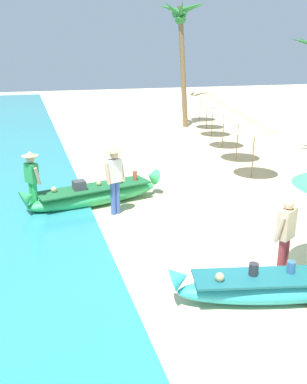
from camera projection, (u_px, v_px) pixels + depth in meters
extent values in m
plane|color=beige|center=(272.00, 261.00, 9.14)|extent=(80.00, 80.00, 0.00)
ellipsoid|color=#33B2BC|center=(280.00, 289.00, 7.63)|extent=(3.76, 1.48, 0.48)
cone|color=#33B2BC|center=(180.00, 278.00, 7.42)|extent=(0.49, 0.49, 0.49)
cube|color=#1C6267|center=(281.00, 277.00, 7.56)|extent=(3.18, 1.37, 0.04)
sphere|color=tan|center=(220.00, 277.00, 7.37)|extent=(0.17, 0.17, 0.17)
cylinder|color=#2D2D33|center=(254.00, 270.00, 7.54)|extent=(0.17, 0.17, 0.24)
cylinder|color=#386699|center=(291.00, 268.00, 7.62)|extent=(0.15, 0.15, 0.24)
ellipsoid|color=#38B760|center=(95.00, 196.00, 12.32)|extent=(3.98, 1.76, 0.53)
cone|color=#38B760|center=(152.00, 176.00, 13.14)|extent=(0.54, 0.58, 0.56)
cone|color=#38B760|center=(28.00, 197.00, 11.29)|extent=(0.54, 0.58, 0.56)
cube|color=#1E6435|center=(95.00, 187.00, 12.23)|extent=(3.38, 1.62, 0.04)
sphere|color=tan|center=(54.00, 190.00, 11.76)|extent=(0.17, 0.17, 0.17)
cube|color=#424247|center=(79.00, 185.00, 11.96)|extent=(0.38, 0.36, 0.27)
sphere|color=tan|center=(99.00, 184.00, 12.33)|extent=(0.15, 0.15, 0.15)
sphere|color=tan|center=(119.00, 180.00, 12.56)|extent=(0.19, 0.19, 0.19)
cylinder|color=#B74C38|center=(135.00, 176.00, 12.80)|extent=(0.13, 0.13, 0.30)
cylinder|color=#3D5BA8|center=(117.00, 197.00, 11.63)|extent=(0.14, 0.14, 0.92)
cylinder|color=#3D5BA8|center=(113.00, 198.00, 11.55)|extent=(0.14, 0.14, 0.92)
cube|color=silver|center=(114.00, 171.00, 11.34)|extent=(0.42, 0.33, 0.62)
cylinder|color=tan|center=(122.00, 171.00, 11.48)|extent=(0.16, 0.22, 0.56)
cylinder|color=tan|center=(108.00, 174.00, 11.21)|extent=(0.16, 0.22, 0.56)
sphere|color=tan|center=(114.00, 155.00, 11.21)|extent=(0.22, 0.22, 0.22)
cylinder|color=tan|center=(114.00, 152.00, 11.18)|extent=(0.44, 0.44, 0.02)
cone|color=tan|center=(114.00, 149.00, 11.16)|extent=(0.26, 0.26, 0.12)
cylinder|color=#B2383D|center=(281.00, 260.00, 8.23)|extent=(0.14, 0.14, 0.88)
cylinder|color=#B2383D|center=(285.00, 258.00, 8.32)|extent=(0.14, 0.14, 0.88)
cube|color=beige|center=(287.00, 224.00, 8.04)|extent=(0.42, 0.37, 0.58)
cylinder|color=beige|center=(279.00, 230.00, 7.92)|extent=(0.17, 0.22, 0.53)
cylinder|color=beige|center=(291.00, 223.00, 8.23)|extent=(0.17, 0.22, 0.53)
sphere|color=beige|center=(289.00, 203.00, 7.91)|extent=(0.22, 0.22, 0.22)
cylinder|color=green|center=(32.00, 198.00, 11.63)|extent=(0.14, 0.14, 0.90)
cylinder|color=green|center=(35.00, 199.00, 11.54)|extent=(0.14, 0.14, 0.90)
cube|color=green|center=(31.00, 173.00, 11.36)|extent=(0.38, 0.42, 0.52)
cylinder|color=tan|center=(27.00, 173.00, 11.53)|extent=(0.20, 0.18, 0.48)
cylinder|color=tan|center=(37.00, 176.00, 11.25)|extent=(0.20, 0.18, 0.48)
sphere|color=tan|center=(30.00, 159.00, 11.23)|extent=(0.22, 0.22, 0.22)
cylinder|color=tan|center=(30.00, 156.00, 11.21)|extent=(0.44, 0.44, 0.02)
cone|color=tan|center=(30.00, 153.00, 11.19)|extent=(0.26, 0.26, 0.12)
cylinder|color=#8E6B47|center=(253.00, 151.00, 14.74)|extent=(0.04, 0.04, 1.90)
cone|color=tan|center=(255.00, 127.00, 14.49)|extent=(1.60, 1.60, 0.32)
cylinder|color=#8E6B47|center=(237.00, 137.00, 16.93)|extent=(0.04, 0.04, 1.90)
cone|color=tan|center=(239.00, 117.00, 16.67)|extent=(1.60, 1.60, 0.32)
cylinder|color=#8E6B47|center=(223.00, 127.00, 19.19)|extent=(0.04, 0.04, 1.90)
cone|color=tan|center=(224.00, 109.00, 18.93)|extent=(1.60, 1.60, 0.32)
cylinder|color=#8E6B47|center=(212.00, 118.00, 21.74)|extent=(0.04, 0.04, 1.90)
cone|color=tan|center=(213.00, 101.00, 21.48)|extent=(1.60, 1.60, 0.32)
cylinder|color=#8E6B47|center=(207.00, 112.00, 23.76)|extent=(0.04, 0.04, 1.90)
cone|color=tan|center=(207.00, 97.00, 23.50)|extent=(1.60, 1.60, 0.32)
cylinder|color=#8E6B47|center=(200.00, 105.00, 26.39)|extent=(0.04, 0.04, 1.90)
cone|color=tan|center=(201.00, 92.00, 26.13)|extent=(1.60, 1.60, 0.32)
cylinder|color=brown|center=(183.00, 69.00, 23.53)|extent=(0.75, 0.28, 6.40)
cone|color=#287033|center=(189.00, 9.00, 22.63)|extent=(1.83, 0.41, 0.89)
cone|color=#287033|center=(183.00, 13.00, 22.94)|extent=(1.25, 1.44, 1.20)
cone|color=#287033|center=(175.00, 12.00, 22.96)|extent=(0.75, 1.84, 1.20)
cone|color=#287033|center=(171.00, 9.00, 22.61)|extent=(1.65, 1.19, 0.82)
cone|color=#287033|center=(174.00, 11.00, 22.32)|extent=(1.45, 0.79, 1.07)
cone|color=#287033|center=(181.00, 10.00, 22.15)|extent=(0.64, 1.47, 1.07)
cone|color=#287033|center=(189.00, 8.00, 22.24)|extent=(1.50, 1.63, 0.77)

